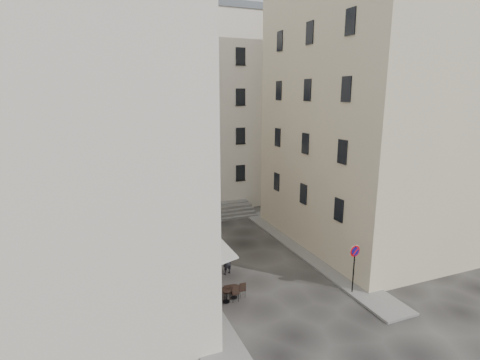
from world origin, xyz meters
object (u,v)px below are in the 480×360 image
bistro_table_a (226,294)px  pedestrian (227,261)px  bistro_table_b (234,291)px  no_parking_sign (354,260)px

bistro_table_a → pedestrian: (1.16, 3.00, 0.40)m
bistro_table_a → bistro_table_b: size_ratio=1.10×
no_parking_sign → bistro_table_b: 6.71m
bistro_table_a → bistro_table_b: bistro_table_a is taller
bistro_table_a → bistro_table_b: 0.59m
bistro_table_a → pedestrian: pedestrian is taller
no_parking_sign → pedestrian: bearing=137.2°
no_parking_sign → bistro_table_b: size_ratio=2.32×
no_parking_sign → pedestrian: (-5.60, 4.77, -1.13)m
bistro_table_b → pedestrian: (0.62, 2.77, 0.44)m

